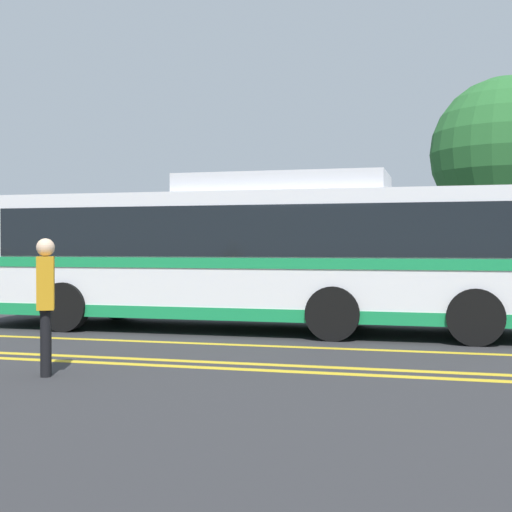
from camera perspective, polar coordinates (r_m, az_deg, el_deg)
ground_plane at (r=14.35m, az=5.42°, el=-6.13°), size 220.00×220.00×0.00m
lane_strip_0 at (r=12.63m, az=-2.56°, el=-7.07°), size 31.87×0.20×0.01m
lane_strip_1 at (r=10.88m, az=-5.52°, el=-8.36°), size 31.87×0.20×0.01m
lane_strip_2 at (r=10.45m, az=-6.43°, el=-8.75°), size 31.87×0.20×0.01m
curb_strip at (r=20.97m, az=4.49°, el=-3.71°), size 39.87×0.36×0.15m
transit_bus at (r=14.62m, az=0.07°, el=0.30°), size 12.19×2.76×3.17m
parked_car_1 at (r=21.08m, az=-12.34°, el=-1.99°), size 4.51×2.14×1.38m
parked_car_2 at (r=19.04m, az=3.35°, el=-2.36°), size 4.50×1.92×1.32m
pedestrian_1 at (r=9.93m, az=-16.47°, el=-3.14°), size 0.39×0.47×1.84m
tree_1 at (r=24.83m, az=19.47°, el=7.76°), size 4.94×4.94×7.23m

